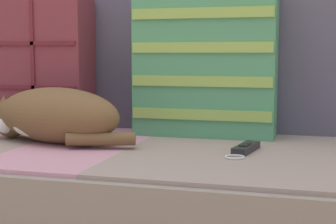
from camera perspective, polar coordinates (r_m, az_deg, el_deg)
couch at (r=1.52m, az=-8.52°, el=-10.53°), size 2.10×0.82×0.39m
sofa_backrest at (r=1.77m, az=-4.18°, el=7.39°), size 2.06×0.14×0.55m
throw_pillow_quilted at (r=1.78m, az=-15.82°, el=5.05°), size 0.47×0.14×0.42m
throw_pillow_striped at (r=1.55m, az=4.13°, el=5.33°), size 0.42×0.14×0.43m
sleeping_cat at (r=1.47m, az=-12.75°, el=-0.46°), size 0.46×0.25×0.15m
game_remote_near at (r=1.31m, az=8.55°, el=-4.05°), size 0.07×0.19×0.02m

